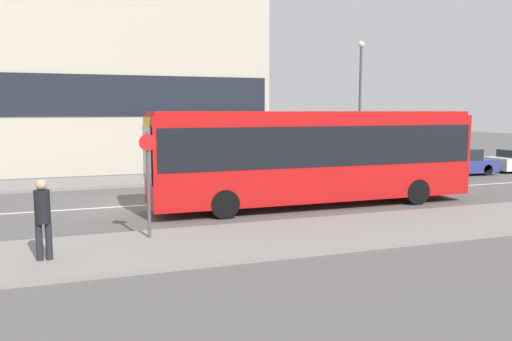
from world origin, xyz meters
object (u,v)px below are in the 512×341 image
(parked_car_0, at_px, (368,167))
(street_lamp, at_px, (360,93))
(parked_car_1, at_px, (458,163))
(pedestrian_near_stop, at_px, (43,214))
(bus_stop_sign, at_px, (148,177))
(city_bus, at_px, (314,152))

(parked_car_0, distance_m, street_lamp, 4.30)
(parked_car_1, relative_size, pedestrian_near_stop, 2.22)
(parked_car_0, height_order, parked_car_1, parked_car_1)
(parked_car_0, height_order, pedestrian_near_stop, pedestrian_near_stop)
(bus_stop_sign, bearing_deg, pedestrian_near_stop, -153.76)
(parked_car_0, bearing_deg, pedestrian_near_stop, -145.38)
(pedestrian_near_stop, distance_m, bus_stop_sign, 2.85)
(parked_car_0, distance_m, bus_stop_sign, 15.13)
(city_bus, xyz_separation_m, parked_car_0, (5.78, 5.63, -1.37))
(bus_stop_sign, bearing_deg, parked_car_1, 26.13)
(street_lamp, bearing_deg, bus_stop_sign, -139.75)
(bus_stop_sign, bearing_deg, street_lamp, 40.25)
(pedestrian_near_stop, relative_size, street_lamp, 0.26)
(pedestrian_near_stop, xyz_separation_m, bus_stop_sign, (2.51, 1.24, 0.58))
(parked_car_0, height_order, street_lamp, street_lamp)
(parked_car_1, distance_m, street_lamp, 6.53)
(parked_car_1, distance_m, bus_stop_sign, 19.70)
(city_bus, relative_size, street_lamp, 1.71)
(pedestrian_near_stop, relative_size, bus_stop_sign, 0.66)
(parked_car_0, height_order, bus_stop_sign, bus_stop_sign)
(bus_stop_sign, height_order, street_lamp, street_lamp)
(street_lamp, bearing_deg, city_bus, -130.21)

